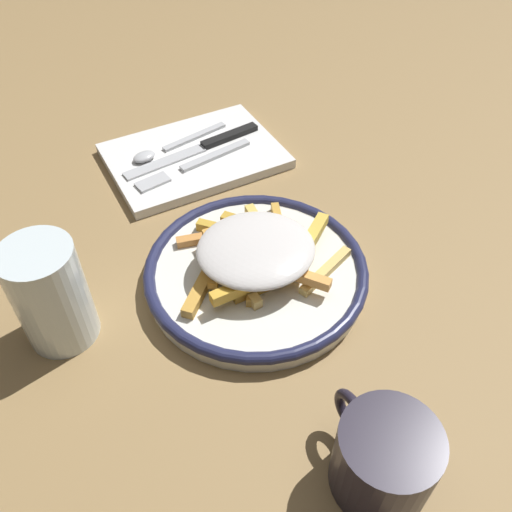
{
  "coord_description": "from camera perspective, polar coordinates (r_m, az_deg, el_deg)",
  "views": [
    {
      "loc": [
        -0.35,
        0.2,
        0.45
      ],
      "look_at": [
        0.0,
        0.0,
        0.04
      ],
      "focal_mm": 37.9,
      "sensor_mm": 36.0,
      "label": 1
    }
  ],
  "objects": [
    {
      "name": "fork",
      "position": [
        0.75,
        -6.49,
        9.62
      ],
      "size": [
        0.04,
        0.18,
        0.0
      ],
      "color": "silver",
      "rests_on": "napkin"
    },
    {
      "name": "water_glass",
      "position": [
        0.55,
        -20.86,
        -3.83
      ],
      "size": [
        0.07,
        0.07,
        0.12
      ],
      "primitive_type": "cylinder",
      "color": "silver",
      "rests_on": "ground_plane"
    },
    {
      "name": "knife",
      "position": [
        0.78,
        -5.38,
        11.52
      ],
      "size": [
        0.04,
        0.21,
        0.01
      ],
      "color": "black",
      "rests_on": "napkin"
    },
    {
      "name": "coffee_mug",
      "position": [
        0.47,
        13.28,
        -20.08
      ],
      "size": [
        0.11,
        0.08,
        0.07
      ],
      "color": "#231E2B",
      "rests_on": "ground_plane"
    },
    {
      "name": "fries_heap",
      "position": [
        0.58,
        0.15,
        0.51
      ],
      "size": [
        0.17,
        0.2,
        0.04
      ],
      "color": "#CF8A3C",
      "rests_on": "plate"
    },
    {
      "name": "napkin",
      "position": [
        0.78,
        -6.54,
        10.46
      ],
      "size": [
        0.17,
        0.24,
        0.01
      ],
      "primitive_type": "cube",
      "rotation": [
        0.0,
        0.0,
        -0.02
      ],
      "color": "silver",
      "rests_on": "ground_plane"
    },
    {
      "name": "ground_plane",
      "position": [
        0.61,
        -0.0,
        -2.56
      ],
      "size": [
        2.6,
        2.6,
        0.0
      ],
      "primitive_type": "plane",
      "color": "olive"
    },
    {
      "name": "spoon",
      "position": [
        0.78,
        -9.61,
        11.12
      ],
      "size": [
        0.04,
        0.15,
        0.01
      ],
      "color": "silver",
      "rests_on": "napkin"
    },
    {
      "name": "plate",
      "position": [
        0.6,
        -0.0,
        -1.7
      ],
      "size": [
        0.25,
        0.25,
        0.03
      ],
      "color": "white",
      "rests_on": "ground_plane"
    }
  ]
}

